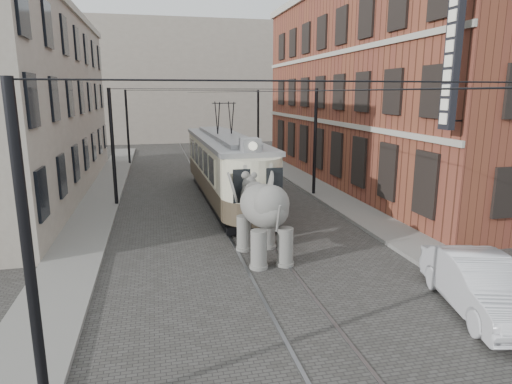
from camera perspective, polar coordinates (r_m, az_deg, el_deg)
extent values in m
plane|color=#403E3B|center=(18.68, -1.37, -5.35)|extent=(120.00, 120.00, 0.00)
cube|color=slate|center=(20.64, 15.22, -3.82)|extent=(2.00, 60.00, 0.15)
cube|color=slate|center=(18.56, -21.56, -6.13)|extent=(2.00, 60.00, 0.15)
cube|color=brown|center=(30.14, 16.35, 12.57)|extent=(8.00, 26.00, 12.00)
cube|color=gray|center=(28.43, -28.53, 9.58)|extent=(7.00, 24.00, 10.00)
cube|color=gray|center=(57.54, -9.61, 13.67)|extent=(28.00, 10.00, 14.00)
imported|color=silver|center=(13.50, 26.84, -10.55)|extent=(2.57, 4.82, 1.51)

